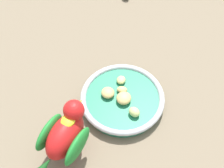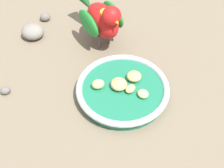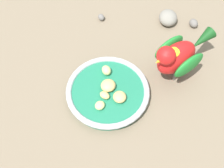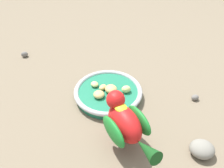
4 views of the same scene
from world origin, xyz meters
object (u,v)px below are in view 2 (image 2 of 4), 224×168
Objects in this scene: apple_piece_1 at (130,89)px; pebble_2 at (5,91)px; apple_piece_4 at (143,94)px; parrot at (102,18)px; apple_piece_0 at (134,76)px; apple_piece_2 at (98,84)px; pebble_1 at (45,17)px; apple_piece_3 at (119,84)px; rock_large at (33,32)px; feeding_bowl at (123,90)px.

apple_piece_1 is 1.13× the size of pebble_2.
parrot reaches higher than apple_piece_4.
apple_piece_2 reaches higher than apple_piece_0.
parrot reaches higher than pebble_1.
pebble_1 is at bearing -45.41° from apple_piece_2.
apple_piece_3 reaches higher than apple_piece_0.
apple_piece_4 is (-0.10, -0.00, -0.00)m from apple_piece_2.
rock_large is at bearing -19.30° from apple_piece_0.
apple_piece_3 is at bearing -11.23° from apple_piece_4.
apple_piece_4 is at bearing 155.62° from rock_large.
apple_piece_4 is at bearing 166.70° from apple_piece_1.
rock_large is (0.31, -0.15, -0.01)m from apple_piece_1.
apple_piece_2 is 0.05m from apple_piece_3.
feeding_bowl is at bearing -15.86° from parrot.
apple_piece_0 is 0.33m from rock_large.
pebble_1 is at bearing -37.73° from feeding_bowl.
apple_piece_0 is at bearing 160.70° from rock_large.
feeding_bowl is at bearing -166.54° from pebble_2.
pebble_2 is at bearing 9.36° from apple_piece_4.
pebble_1 is at bearing -36.54° from apple_piece_1.
rock_large is 0.21m from pebble_2.
apple_piece_1 reaches higher than pebble_2.
pebble_2 is at bearing 95.26° from rock_large.
apple_piece_2 is 0.28m from rock_large.
feeding_bowl is 7.10× the size of pebble_1.
apple_piece_1 and rock_large have the same top height.
apple_piece_3 is (0.01, 0.00, 0.02)m from feeding_bowl.
feeding_bowl is 0.20m from parrot.
feeding_bowl is 6.30× the size of apple_piece_0.
parrot is at bearing -127.03° from pebble_2.
feeding_bowl reaches higher than pebble_1.
apple_piece_0 is 0.36m from pebble_1.
pebble_2 is (0.17, 0.23, -0.07)m from parrot.
apple_piece_2 is 0.75× the size of apple_piece_3.
feeding_bowl is 3.50× the size of rock_large.
apple_piece_0 is 1.28× the size of apple_piece_1.
rock_large is (0.34, -0.15, -0.01)m from apple_piece_4.
feeding_bowl is at bearing 153.91° from rock_large.
feeding_bowl is 0.32m from rock_large.
pebble_1 is 0.29m from pebble_2.
parrot is 0.30m from pebble_2.
pebble_1 is (0.28, -0.22, -0.02)m from apple_piece_3.
rock_large reaches higher than pebble_2.
rock_large reaches higher than feeding_bowl.
apple_piece_0 is 0.09m from apple_piece_2.
apple_piece_3 is (0.03, 0.03, 0.00)m from apple_piece_0.
apple_piece_1 is 0.34m from rock_large.
apple_piece_4 is at bearing -179.63° from apple_piece_2.
apple_piece_1 is at bearing 143.46° from pebble_1.
apple_piece_1 and apple_piece_4 have the same top height.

